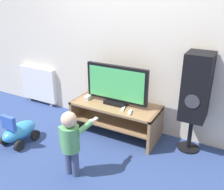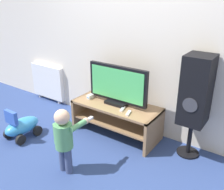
{
  "view_description": "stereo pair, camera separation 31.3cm",
  "coord_description": "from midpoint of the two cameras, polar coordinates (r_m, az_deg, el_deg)",
  "views": [
    {
      "loc": [
        1.38,
        -2.38,
        1.82
      ],
      "look_at": [
        0.0,
        0.15,
        0.61
      ],
      "focal_mm": 40.0,
      "sensor_mm": 36.0,
      "label": 1
    },
    {
      "loc": [
        1.65,
        -2.22,
        1.82
      ],
      "look_at": [
        0.0,
        0.15,
        0.61
      ],
      "focal_mm": 40.0,
      "sensor_mm": 36.0,
      "label": 2
    }
  ],
  "objects": [
    {
      "name": "wall_back",
      "position": [
        3.3,
        0.92,
        13.68
      ],
      "size": [
        10.0,
        0.06,
        2.6
      ],
      "color": "silver",
      "rests_on": "ground_plane"
    },
    {
      "name": "remote_primary",
      "position": [
        3.03,
        1.19,
        -4.05
      ],
      "size": [
        0.07,
        0.13,
        0.03
      ],
      "color": "white",
      "rests_on": "tv_stand"
    },
    {
      "name": "tv_stand",
      "position": [
        3.34,
        -1.86,
        -4.44
      ],
      "size": [
        1.16,
        0.5,
        0.44
      ],
      "color": "#93704C",
      "rests_on": "ground_plane"
    },
    {
      "name": "television",
      "position": [
        3.19,
        -1.74,
        2.13
      ],
      "size": [
        0.85,
        0.2,
        0.52
      ],
      "color": "black",
      "rests_on": "tv_stand"
    },
    {
      "name": "ride_on_toy",
      "position": [
        3.47,
        -22.99,
        -7.69
      ],
      "size": [
        0.3,
        0.49,
        0.43
      ],
      "color": "#338CD1",
      "rests_on": "ground_plane"
    },
    {
      "name": "game_console",
      "position": [
        3.45,
        -7.83,
        -0.47
      ],
      "size": [
        0.05,
        0.16,
        0.06
      ],
      "color": "white",
      "rests_on": "tv_stand"
    },
    {
      "name": "ground_plane",
      "position": [
        3.3,
        -4.04,
        -10.78
      ],
      "size": [
        16.0,
        16.0,
        0.0
      ],
      "primitive_type": "plane",
      "color": "navy"
    },
    {
      "name": "child",
      "position": [
        2.62,
        -12.78,
        -9.8
      ],
      "size": [
        0.28,
        0.43,
        0.74
      ],
      "color": "#3F4C72",
      "rests_on": "ground_plane"
    },
    {
      "name": "radiator",
      "position": [
        4.46,
        -18.36,
        2.3
      ],
      "size": [
        0.71,
        0.08,
        0.64
      ],
      "color": "white",
      "rests_on": "ground_plane"
    },
    {
      "name": "speaker_tower",
      "position": [
        2.91,
        15.85,
        1.33
      ],
      "size": [
        0.29,
        0.33,
        1.21
      ],
      "color": "black",
      "rests_on": "ground_plane"
    },
    {
      "name": "remote_secondary",
      "position": [
        3.12,
        -0.3,
        -3.18
      ],
      "size": [
        0.06,
        0.13,
        0.03
      ],
      "color": "white",
      "rests_on": "tv_stand"
    }
  ]
}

